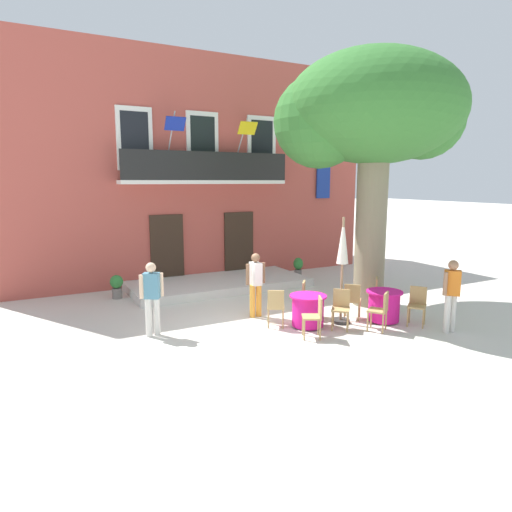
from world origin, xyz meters
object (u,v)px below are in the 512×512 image
(cafe_table_middle, at_px, (384,306))
(cafe_chair_middle_2, at_px, (352,299))
(cafe_chair_near_tree_0, at_px, (341,306))
(pedestrian_near_entrance, at_px, (152,295))
(cafe_chair_middle_1, at_px, (380,293))
(cafe_chair_near_tree_3, at_px, (315,314))
(plane_tree, at_px, (372,115))
(cafe_umbrella, at_px, (343,255))
(ground_planter_left, at_px, (117,285))
(pedestrian_mid_plaza, at_px, (451,292))
(cafe_table_near_tree, at_px, (308,310))
(pedestrian_by_tree, at_px, (256,281))
(cafe_chair_middle_3, at_px, (381,308))
(cafe_chair_middle_0, at_px, (417,303))
(cafe_chair_near_tree_2, at_px, (276,305))
(ground_planter_right, at_px, (298,266))
(cafe_chair_near_tree_1, at_px, (308,297))

(cafe_table_middle, bearing_deg, cafe_chair_middle_2, 141.22)
(cafe_chair_near_tree_0, bearing_deg, pedestrian_near_entrance, 159.13)
(cafe_chair_middle_1, bearing_deg, cafe_chair_near_tree_3, -163.29)
(plane_tree, relative_size, cafe_table_middle, 7.75)
(cafe_umbrella, bearing_deg, cafe_chair_middle_2, 9.01)
(cafe_chair_middle_2, distance_m, ground_planter_left, 6.72)
(pedestrian_mid_plaza, bearing_deg, cafe_chair_middle_1, 99.30)
(cafe_table_near_tree, bearing_deg, pedestrian_near_entrance, 162.43)
(plane_tree, relative_size, pedestrian_by_tree, 4.14)
(pedestrian_mid_plaza, bearing_deg, cafe_table_middle, 120.64)
(plane_tree, xyz_separation_m, cafe_table_near_tree, (-2.52, -0.90, -4.67))
(cafe_chair_near_tree_0, xyz_separation_m, pedestrian_by_tree, (-1.32, 1.71, 0.38))
(cafe_chair_middle_3, xyz_separation_m, cafe_umbrella, (-0.41, 0.90, 1.14))
(cafe_chair_near_tree_0, distance_m, cafe_table_middle, 1.26)
(cafe_table_near_tree, distance_m, ground_planter_left, 5.85)
(cafe_table_middle, bearing_deg, pedestrian_near_entrance, 163.07)
(cafe_chair_near_tree_3, distance_m, cafe_chair_middle_2, 1.69)
(cafe_chair_middle_0, relative_size, cafe_chair_middle_1, 1.00)
(cafe_chair_near_tree_3, distance_m, cafe_table_middle, 2.16)
(cafe_chair_middle_1, bearing_deg, cafe_chair_middle_3, -132.75)
(cafe_table_near_tree, xyz_separation_m, cafe_table_middle, (1.86, -0.52, 0.00))
(cafe_chair_middle_0, distance_m, pedestrian_mid_plaza, 0.86)
(cafe_chair_near_tree_2, relative_size, cafe_chair_middle_2, 1.00)
(plane_tree, distance_m, cafe_table_near_tree, 5.38)
(cafe_table_near_tree, bearing_deg, plane_tree, 19.67)
(cafe_table_near_tree, bearing_deg, cafe_chair_near_tree_3, -112.53)
(cafe_table_near_tree, distance_m, ground_planter_right, 5.55)
(ground_planter_left, xyz_separation_m, pedestrian_mid_plaza, (6.07, -6.52, 0.55))
(cafe_chair_middle_3, xyz_separation_m, pedestrian_near_entrance, (-4.66, 2.08, 0.40))
(cafe_chair_near_tree_2, distance_m, cafe_chair_middle_1, 3.00)
(cafe_table_middle, relative_size, cafe_umbrella, 0.34)
(cafe_chair_middle_0, distance_m, cafe_chair_middle_1, 1.16)
(cafe_table_near_tree, height_order, cafe_table_middle, same)
(cafe_chair_middle_1, relative_size, pedestrian_by_tree, 0.56)
(plane_tree, distance_m, cafe_chair_near_tree_3, 5.57)
(pedestrian_near_entrance, bearing_deg, cafe_chair_middle_0, -20.52)
(cafe_chair_middle_3, height_order, pedestrian_by_tree, pedestrian_by_tree)
(cafe_umbrella, relative_size, ground_planter_left, 3.70)
(cafe_chair_near_tree_3, xyz_separation_m, pedestrian_near_entrance, (-3.08, 1.76, 0.40))
(cafe_table_middle, distance_m, ground_planter_left, 7.47)
(plane_tree, xyz_separation_m, cafe_chair_middle_2, (-1.25, -0.95, -4.54))
(cafe_table_near_tree, bearing_deg, cafe_chair_near_tree_2, 155.15)
(cafe_chair_near_tree_3, bearing_deg, cafe_table_middle, 4.57)
(cafe_chair_near_tree_2, bearing_deg, cafe_chair_middle_2, -10.71)
(ground_planter_left, bearing_deg, cafe_umbrella, -48.14)
(cafe_chair_near_tree_2, distance_m, pedestrian_near_entrance, 2.82)
(plane_tree, xyz_separation_m, ground_planter_left, (-5.98, 3.82, -4.68))
(cafe_chair_near_tree_0, relative_size, cafe_chair_near_tree_1, 1.00)
(cafe_table_middle, relative_size, pedestrian_mid_plaza, 0.52)
(cafe_chair_near_tree_1, bearing_deg, cafe_chair_middle_1, -16.09)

